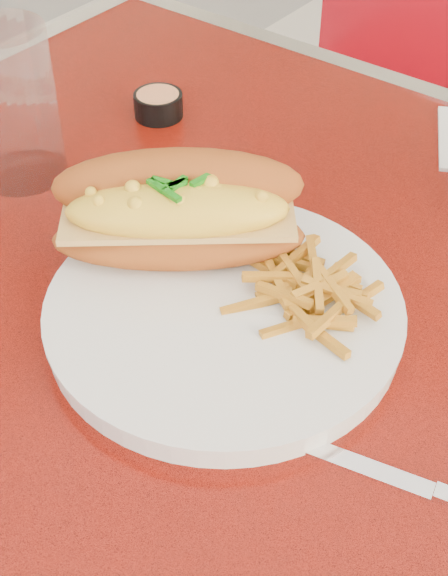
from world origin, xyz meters
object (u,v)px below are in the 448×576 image
Objects in this scene: mac_hoagie at (178,211)px; water_tumbler at (11,105)px; diner_table at (322,429)px; sauce_cup_left at (158,104)px; fork at (304,341)px; dinner_plate at (224,313)px; knife at (421,487)px.

mac_hoagie is 0.23m from water_tumbler.
diner_table is 0.41m from sauce_cup_left.
fork is at bearing -32.67° from sauce_cup_left.
dinner_plate is at bearing -9.56° from water_tumbler.
water_tumbler is (-0.30, 0.05, 0.07)m from dinner_plate.
water_tumbler reaches higher than sauce_cup_left.
dinner_plate is 2.26× the size of fork.
diner_table is at bearing 2.77° from water_tumbler.
diner_table is 7.75× the size of water_tumbler.
diner_table is at bearing 127.83° from knife.
water_tumbler is (-0.37, -0.02, 0.24)m from diner_table.
dinner_plate is 1.94× the size of knife.
diner_table is 0.20m from dinner_plate.
water_tumbler reaches higher than knife.
fork is (0.15, -0.03, -0.04)m from mac_hoagie.
diner_table is 17.10× the size of sauce_cup_left.
water_tumbler is (-0.38, 0.05, 0.06)m from fork.
fork is 0.41m from sauce_cup_left.
mac_hoagie is at bearing -4.15° from water_tumbler.
water_tumbler is at bearing -101.91° from sauce_cup_left.
fork is 0.39m from water_tumbler.
sauce_cup_left is 0.38× the size of knife.
fork is (0.08, 0.01, 0.01)m from dinner_plate.
knife is (0.51, -0.10, -0.08)m from water_tumbler.
knife is at bearing -29.79° from sauce_cup_left.
sauce_cup_left is (-0.19, 0.19, -0.05)m from mac_hoagie.
water_tumbler is at bearing 93.65° from fork.
dinner_plate is 0.32m from water_tumbler.
fork is at bearing 3.83° from dinner_plate.
water_tumbler reaches higher than mac_hoagie.
fork is (0.01, -0.06, 0.18)m from diner_table.
dinner_plate is 0.08m from fork.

